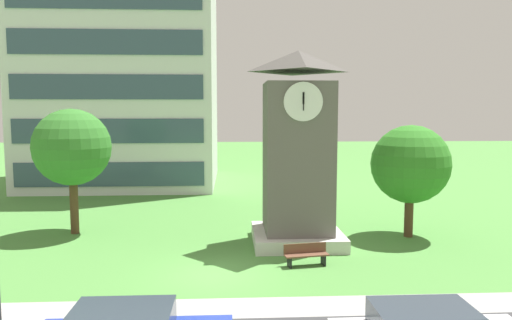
{
  "coord_description": "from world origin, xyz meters",
  "views": [
    {
      "loc": [
        0.65,
        -17.96,
        6.24
      ],
      "look_at": [
        1.89,
        5.21,
        3.87
      ],
      "focal_mm": 33.66,
      "sensor_mm": 36.0,
      "label": 1
    }
  ],
  "objects_px": {
    "clock_tower": "(298,160)",
    "park_bench": "(306,254)",
    "tree_by_building": "(410,164)",
    "tree_streetside": "(72,148)"
  },
  "relations": [
    {
      "from": "tree_by_building",
      "to": "tree_streetside",
      "type": "distance_m",
      "value": 16.94
    },
    {
      "from": "clock_tower",
      "to": "tree_streetside",
      "type": "xyz_separation_m",
      "value": [
        -11.13,
        2.41,
        0.43
      ]
    },
    {
      "from": "park_bench",
      "to": "tree_streetside",
      "type": "distance_m",
      "value": 13.06
    },
    {
      "from": "park_bench",
      "to": "tree_streetside",
      "type": "height_order",
      "value": "tree_streetside"
    },
    {
      "from": "tree_by_building",
      "to": "tree_streetside",
      "type": "height_order",
      "value": "tree_streetside"
    },
    {
      "from": "park_bench",
      "to": "tree_streetside",
      "type": "xyz_separation_m",
      "value": [
        -11.03,
        5.76,
        3.95
      ]
    },
    {
      "from": "park_bench",
      "to": "tree_by_building",
      "type": "bearing_deg",
      "value": 35.91
    },
    {
      "from": "tree_by_building",
      "to": "tree_streetside",
      "type": "xyz_separation_m",
      "value": [
        -16.85,
        1.55,
        0.78
      ]
    },
    {
      "from": "clock_tower",
      "to": "tree_by_building",
      "type": "bearing_deg",
      "value": 8.5
    },
    {
      "from": "clock_tower",
      "to": "park_bench",
      "type": "bearing_deg",
      "value": -91.67
    }
  ]
}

